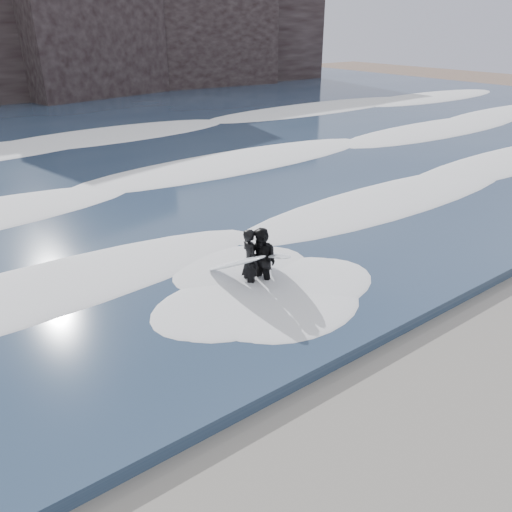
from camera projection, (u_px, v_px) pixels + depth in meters
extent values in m
plane|color=brown|center=(509.00, 440.00, 8.23)|extent=(120.00, 120.00, 0.00)
cube|color=navy|center=(32.00, 136.00, 29.19)|extent=(90.00, 52.00, 0.30)
ellipsoid|color=white|center=(216.00, 242.00, 14.58)|extent=(60.00, 3.20, 0.20)
ellipsoid|color=white|center=(120.00, 184.00, 19.65)|extent=(60.00, 4.00, 0.24)
ellipsoid|color=white|center=(52.00, 143.00, 26.16)|extent=(60.00, 4.80, 0.30)
imported|color=black|center=(250.00, 261.00, 12.40)|extent=(0.51, 0.68, 1.70)
ellipsoid|color=silver|center=(236.00, 263.00, 12.21)|extent=(0.87, 2.11, 1.14)
imported|color=black|center=(262.00, 262.00, 12.34)|extent=(0.81, 0.96, 1.72)
ellipsoid|color=silver|center=(275.00, 255.00, 12.54)|extent=(1.10, 1.88, 0.73)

